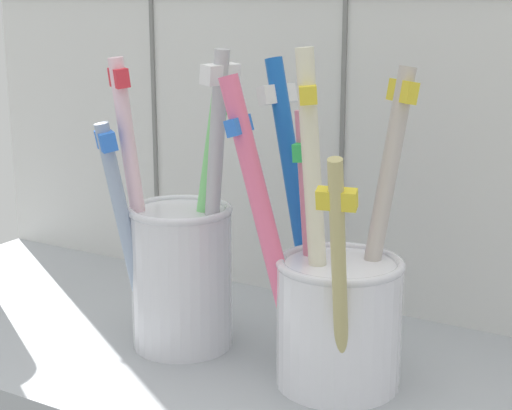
# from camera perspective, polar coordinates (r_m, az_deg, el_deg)

# --- Properties ---
(counter_slab) EXTENTS (0.64, 0.22, 0.02)m
(counter_slab) POSITION_cam_1_polar(r_m,az_deg,el_deg) (0.51, 0.35, -11.55)
(counter_slab) COLOR #9EA3A8
(counter_slab) RESTS_ON ground
(tile_wall_back) EXTENTS (0.64, 0.02, 0.45)m
(tile_wall_back) POSITION_cam_1_polar(r_m,az_deg,el_deg) (0.57, 6.67, 13.31)
(tile_wall_back) COLOR silver
(tile_wall_back) RESTS_ON ground
(toothbrush_cup_left) EXTENTS (0.08, 0.08, 0.18)m
(toothbrush_cup_left) POSITION_cam_1_polar(r_m,az_deg,el_deg) (0.51, -5.23, -4.05)
(toothbrush_cup_left) COLOR silver
(toothbrush_cup_left) RESTS_ON counter_slab
(toothbrush_cup_right) EXTENTS (0.10, 0.10, 0.19)m
(toothbrush_cup_right) POSITION_cam_1_polar(r_m,az_deg,el_deg) (0.46, 5.35, -6.44)
(toothbrush_cup_right) COLOR white
(toothbrush_cup_right) RESTS_ON counter_slab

